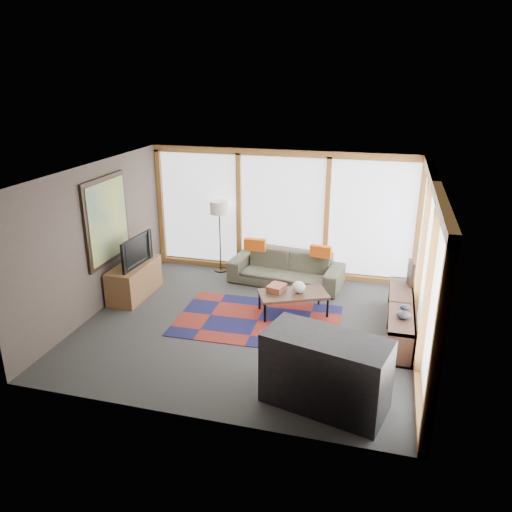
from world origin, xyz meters
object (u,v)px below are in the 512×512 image
(sofa, at_px, (286,268))
(coffee_table, at_px, (293,303))
(bar_counter, at_px, (326,372))
(bookshelf, at_px, (400,318))
(television, at_px, (132,251))
(floor_lamp, at_px, (220,237))
(tv_console, at_px, (135,280))

(sofa, relative_size, coffee_table, 1.89)
(coffee_table, distance_m, bar_counter, 2.60)
(sofa, height_order, bookshelf, sofa)
(television, bearing_deg, bar_counter, -117.52)
(floor_lamp, relative_size, bar_counter, 1.00)
(television, bearing_deg, tv_console, 51.37)
(sofa, bearing_deg, bar_counter, -64.30)
(bar_counter, bearing_deg, bookshelf, 81.37)
(television, height_order, bar_counter, television)
(floor_lamp, distance_m, television, 2.01)
(bookshelf, bearing_deg, floor_lamp, 153.77)
(bookshelf, xyz_separation_m, tv_console, (-4.86, 0.20, 0.05))
(floor_lamp, xyz_separation_m, bar_counter, (2.77, -4.02, -0.28))
(sofa, distance_m, coffee_table, 1.34)
(coffee_table, relative_size, tv_console, 0.93)
(floor_lamp, bearing_deg, coffee_table, -40.10)
(tv_console, bearing_deg, floor_lamp, 54.37)
(tv_console, relative_size, television, 1.29)
(floor_lamp, distance_m, bookshelf, 4.16)
(coffee_table, relative_size, bar_counter, 0.77)
(bar_counter, bearing_deg, sofa, 123.33)
(television, bearing_deg, sofa, -59.43)
(coffee_table, bearing_deg, tv_console, -179.38)
(bar_counter, bearing_deg, floor_lamp, 138.86)
(floor_lamp, height_order, television, floor_lamp)
(coffee_table, bearing_deg, bookshelf, -7.35)
(floor_lamp, xyz_separation_m, tv_console, (-1.16, -1.62, -0.45))
(bookshelf, bearing_deg, television, 177.92)
(coffee_table, xyz_separation_m, bookshelf, (1.81, -0.23, 0.07))
(floor_lamp, bearing_deg, television, -124.55)
(bookshelf, bearing_deg, bar_counter, -112.91)
(sofa, xyz_separation_m, bookshelf, (2.21, -1.51, -0.05))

